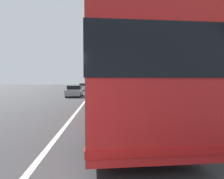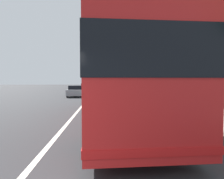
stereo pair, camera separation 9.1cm
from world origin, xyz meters
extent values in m
cube|color=#9E998E|center=(10.00, -7.55, 0.07)|extent=(110.00, 3.60, 0.14)
cube|color=silver|center=(10.00, 0.00, 0.00)|extent=(110.00, 0.16, 0.01)
cube|color=red|center=(7.98, -2.30, 1.92)|extent=(11.79, 3.03, 3.15)
cube|color=black|center=(7.98, -2.30, 2.45)|extent=(11.84, 3.07, 1.00)
cube|color=red|center=(7.98, -2.30, 0.60)|extent=(11.82, 3.06, 0.16)
cylinder|color=black|center=(11.68, -0.96, 0.50)|extent=(1.01, 0.34, 1.00)
cylinder|color=black|center=(11.77, -3.36, 0.50)|extent=(1.01, 0.34, 1.00)
cylinder|color=black|center=(4.19, -1.24, 0.50)|extent=(1.01, 0.34, 1.00)
cylinder|color=black|center=(4.28, -3.64, 0.50)|extent=(1.01, 0.34, 1.00)
cube|color=gray|center=(22.41, 1.80, 0.54)|extent=(4.26, 1.81, 0.71)
cube|color=black|center=(22.53, 1.80, 1.13)|extent=(2.05, 1.65, 0.48)
cylinder|color=black|center=(21.01, 0.97, 0.32)|extent=(0.64, 0.22, 0.64)
cylinder|color=black|center=(21.00, 2.59, 0.32)|extent=(0.64, 0.22, 0.64)
cylinder|color=black|center=(23.82, 1.00, 0.32)|extent=(0.64, 0.22, 0.64)
cylinder|color=black|center=(23.80, 2.62, 0.32)|extent=(0.64, 0.22, 0.64)
cube|color=silver|center=(38.02, 2.05, 0.57)|extent=(4.11, 1.97, 0.79)
cube|color=black|center=(38.30, 2.04, 1.21)|extent=(2.04, 1.74, 0.49)
cylinder|color=black|center=(36.65, 1.29, 0.32)|extent=(0.65, 0.25, 0.64)
cylinder|color=black|center=(36.73, 2.93, 0.32)|extent=(0.65, 0.25, 0.64)
cylinder|color=black|center=(39.31, 1.17, 0.32)|extent=(0.65, 0.25, 0.64)
cylinder|color=black|center=(39.39, 2.81, 0.32)|extent=(0.65, 0.25, 0.64)
cylinder|color=brown|center=(9.38, -7.30, 1.53)|extent=(0.31, 0.31, 3.06)
sphere|color=#286B2D|center=(9.38, -7.30, 4.02)|extent=(3.17, 3.17, 3.17)
cylinder|color=brown|center=(17.16, -8.24, 1.56)|extent=(0.39, 0.39, 3.11)
sphere|color=#286B2D|center=(17.16, -8.24, 3.86)|extent=(2.50, 2.50, 2.50)
camera|label=1|loc=(-1.10, -1.50, 1.88)|focal=29.75mm
camera|label=2|loc=(-1.11, -1.59, 1.88)|focal=29.75mm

